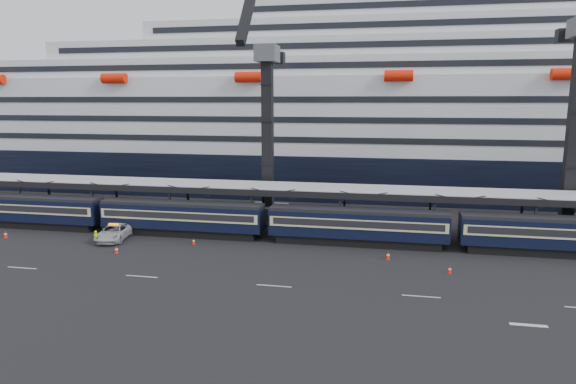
# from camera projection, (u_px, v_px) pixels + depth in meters

# --- Properties ---
(ground) EXTENTS (260.00, 260.00, 0.00)m
(ground) POSITION_uv_depth(u_px,v_px,m) (443.00, 281.00, 44.16)
(ground) COLOR black
(ground) RESTS_ON ground
(lane_markings) EXTENTS (111.00, 4.27, 0.02)m
(lane_markings) POSITION_uv_depth(u_px,v_px,m) (565.00, 313.00, 37.53)
(lane_markings) COLOR beige
(lane_markings) RESTS_ON ground
(train) EXTENTS (133.05, 3.00, 4.05)m
(train) POSITION_uv_depth(u_px,v_px,m) (389.00, 226.00, 54.32)
(train) COLOR black
(train) RESTS_ON ground
(canopy) EXTENTS (130.00, 6.25, 5.53)m
(canopy) POSITION_uv_depth(u_px,v_px,m) (433.00, 193.00, 56.75)
(canopy) COLOR #999BA1
(canopy) RESTS_ON ground
(cruise_ship) EXTENTS (214.09, 28.84, 34.00)m
(cruise_ship) POSITION_uv_depth(u_px,v_px,m) (414.00, 119.00, 86.60)
(cruise_ship) COLOR black
(cruise_ship) RESTS_ON ground
(crane_dark_near) EXTENTS (4.50, 17.75, 35.08)m
(crane_dark_near) POSITION_uv_depth(u_px,v_px,m) (267.00, 128.00, 63.87)
(crane_dark_near) COLOR #484A50
(crane_dark_near) RESTS_ON ground
(crane_dark_mid) EXTENTS (4.50, 18.24, 39.64)m
(crane_dark_mid) POSITION_uv_depth(u_px,v_px,m) (576.00, 119.00, 55.90)
(crane_dark_mid) COLOR #484A50
(crane_dark_mid) RESTS_ON ground
(pickup_truck) EXTENTS (3.71, 6.44, 1.69)m
(pickup_truck) POSITION_uv_depth(u_px,v_px,m) (114.00, 232.00, 57.16)
(pickup_truck) COLOR #ADAFB5
(pickup_truck) RESTS_ON ground
(worker) EXTENTS (0.59, 0.39, 1.62)m
(worker) POSITION_uv_depth(u_px,v_px,m) (96.00, 238.00, 55.00)
(worker) COLOR #DFFF0D
(worker) RESTS_ON ground
(traffic_cone_a) EXTENTS (0.44, 0.44, 0.87)m
(traffic_cone_a) POSITION_uv_depth(u_px,v_px,m) (6.00, 234.00, 57.96)
(traffic_cone_a) COLOR #F61E07
(traffic_cone_a) RESTS_ON ground
(traffic_cone_b) EXTENTS (0.39, 0.39, 0.79)m
(traffic_cone_b) POSITION_uv_depth(u_px,v_px,m) (116.00, 250.00, 52.14)
(traffic_cone_b) COLOR #F61E07
(traffic_cone_b) RESTS_ON ground
(traffic_cone_c) EXTENTS (0.35, 0.35, 0.70)m
(traffic_cone_c) POSITION_uv_depth(u_px,v_px,m) (194.00, 241.00, 55.45)
(traffic_cone_c) COLOR #F61E07
(traffic_cone_c) RESTS_ON ground
(traffic_cone_d) EXTENTS (0.42, 0.42, 0.84)m
(traffic_cone_d) POSITION_uv_depth(u_px,v_px,m) (388.00, 255.00, 50.13)
(traffic_cone_d) COLOR #F61E07
(traffic_cone_d) RESTS_ON ground
(traffic_cone_e) EXTENTS (0.35, 0.35, 0.70)m
(traffic_cone_e) POSITION_uv_depth(u_px,v_px,m) (450.00, 269.00, 46.13)
(traffic_cone_e) COLOR #F61E07
(traffic_cone_e) RESTS_ON ground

